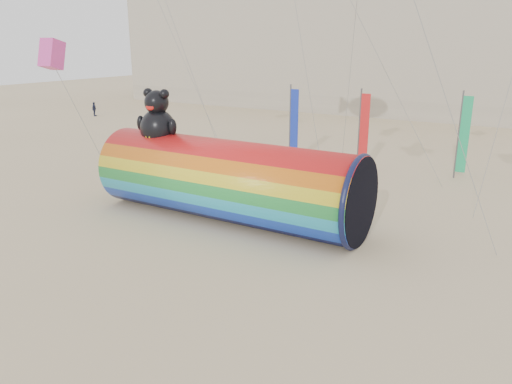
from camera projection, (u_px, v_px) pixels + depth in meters
The scene contains 4 objects.
ground at pixel (224, 261), 18.69m from camera, with size 160.00×160.00×0.00m, color #CCB58C.
hotel_building at pixel (358, 20), 59.32m from camera, with size 60.40×15.40×20.60m.
windsock_assembly at pixel (227, 178), 22.60m from camera, with size 12.72×3.87×5.86m.
festival_banners at pixel (369, 130), 31.01m from camera, with size 11.11×1.82×5.20m.
Camera 1 is at (9.85, -14.08, 7.90)m, focal length 35.00 mm.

